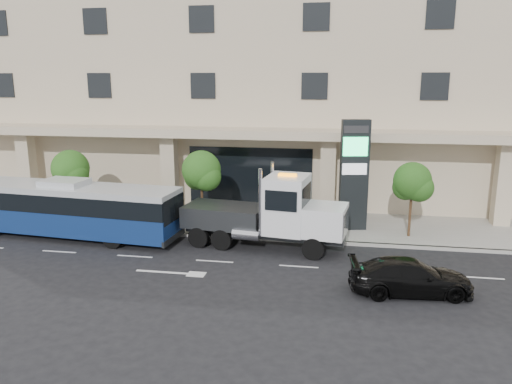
% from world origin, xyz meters
% --- Properties ---
extents(ground, '(120.00, 120.00, 0.00)m').
position_xyz_m(ground, '(0.00, 0.00, 0.00)').
color(ground, black).
rests_on(ground, ground).
extents(sidewalk, '(120.00, 6.00, 0.15)m').
position_xyz_m(sidewalk, '(0.00, 5.00, 0.07)').
color(sidewalk, gray).
rests_on(sidewalk, ground).
extents(curb, '(120.00, 0.30, 0.15)m').
position_xyz_m(curb, '(0.00, 2.00, 0.07)').
color(curb, gray).
rests_on(curb, ground).
extents(convention_center, '(60.00, 17.60, 20.00)m').
position_xyz_m(convention_center, '(-0.00, 15.42, 9.97)').
color(convention_center, '#C4AF93').
rests_on(convention_center, ground).
extents(tree_left, '(2.27, 2.20, 4.22)m').
position_xyz_m(tree_left, '(-9.97, 3.59, 3.11)').
color(tree_left, '#422B19').
rests_on(tree_left, sidewalk).
extents(tree_mid, '(2.28, 2.20, 4.38)m').
position_xyz_m(tree_mid, '(-1.97, 3.59, 3.26)').
color(tree_mid, '#422B19').
rests_on(tree_mid, sidewalk).
extents(tree_right, '(2.10, 2.00, 4.04)m').
position_xyz_m(tree_right, '(9.53, 3.59, 3.04)').
color(tree_right, '#422B19').
rests_on(tree_right, sidewalk).
extents(city_bus, '(12.76, 3.79, 3.19)m').
position_xyz_m(city_bus, '(-8.81, 0.86, 1.62)').
color(city_bus, black).
rests_on(city_bus, ground).
extents(tow_truck, '(9.48, 3.39, 4.28)m').
position_xyz_m(tow_truck, '(2.36, 0.87, 1.76)').
color(tow_truck, '#2D3033').
rests_on(tow_truck, ground).
extents(black_sedan, '(5.07, 2.53, 1.42)m').
position_xyz_m(black_sedan, '(8.66, -3.65, 0.71)').
color(black_sedan, black).
rests_on(black_sedan, ground).
extents(signage_pylon, '(1.61, 0.84, 6.15)m').
position_xyz_m(signage_pylon, '(6.49, 4.42, 3.27)').
color(signage_pylon, black).
rests_on(signage_pylon, sidewalk).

